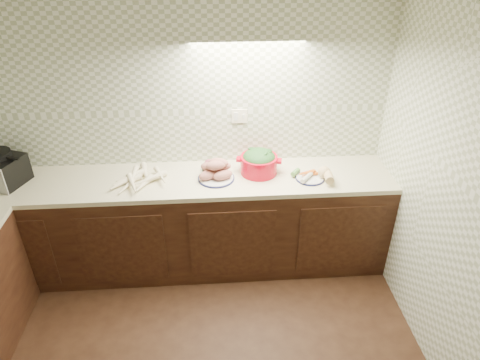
{
  "coord_description": "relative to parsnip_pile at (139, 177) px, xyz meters",
  "views": [
    {
      "loc": [
        0.31,
        -1.54,
        2.71
      ],
      "look_at": [
        0.52,
        1.25,
        1.02
      ],
      "focal_mm": 32.0,
      "sensor_mm": 36.0,
      "label": 1
    }
  ],
  "objects": [
    {
      "name": "room",
      "position": [
        0.29,
        -1.49,
        0.69
      ],
      "size": [
        3.6,
        3.6,
        2.6
      ],
      "color": "black",
      "rests_on": "ground"
    },
    {
      "name": "counter",
      "position": [
        -0.39,
        -0.81,
        -0.49
      ],
      "size": [
        3.6,
        3.6,
        0.9
      ],
      "color": "black",
      "rests_on": "ground"
    },
    {
      "name": "parsnip_pile",
      "position": [
        0.0,
        0.0,
        0.0
      ],
      "size": [
        0.53,
        0.4,
        0.08
      ],
      "color": "beige",
      "rests_on": "counter"
    },
    {
      "name": "sweet_potato_plate",
      "position": [
        0.63,
        -0.01,
        0.04
      ],
      "size": [
        0.3,
        0.3,
        0.18
      ],
      "rotation": [
        0.0,
        0.0,
        -0.0
      ],
      "color": "#101340",
      "rests_on": "counter"
    },
    {
      "name": "onion_bowl",
      "position": [
        0.58,
        0.13,
        0.0
      ],
      "size": [
        0.14,
        0.14,
        0.11
      ],
      "color": "black",
      "rests_on": "counter"
    },
    {
      "name": "dutch_oven",
      "position": [
        0.99,
        0.06,
        0.07
      ],
      "size": [
        0.38,
        0.36,
        0.21
      ],
      "rotation": [
        0.0,
        0.0,
        -0.17
      ],
      "color": "red",
      "rests_on": "counter"
    },
    {
      "name": "veg_plate",
      "position": [
        1.45,
        -0.07,
        0.0
      ],
      "size": [
        0.35,
        0.25,
        0.11
      ],
      "rotation": [
        0.0,
        0.0,
        -0.25
      ],
      "color": "#101340",
      "rests_on": "counter"
    }
  ]
}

